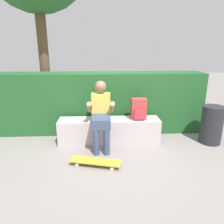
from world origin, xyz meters
TOP-DOWN VIEW (x-y plane):
  - ground_plane at (0.00, 0.00)m, footprint 24.00×24.00m
  - bench_main at (0.00, 0.36)m, footprint 1.94×0.41m
  - person_skater at (-0.15, 0.15)m, footprint 0.49×0.62m
  - skateboard_near_person at (-0.25, -0.53)m, footprint 0.82×0.39m
  - backpack_on_bench at (0.56, 0.35)m, footprint 0.28×0.23m
  - hedge_row at (-0.14, 0.97)m, footprint 4.31×0.58m
  - trash_bin at (1.96, 0.22)m, footprint 0.40×0.40m

SIDE VIEW (x-z plane):
  - ground_plane at x=0.00m, z-range 0.00..0.00m
  - skateboard_near_person at x=-0.25m, z-range 0.03..0.12m
  - bench_main at x=0.00m, z-range 0.00..0.47m
  - trash_bin at x=1.96m, z-range 0.00..0.73m
  - hedge_row at x=-0.14m, z-range 0.00..1.28m
  - backpack_on_bench at x=0.56m, z-range 0.46..0.86m
  - person_skater at x=-0.15m, z-range 0.05..1.27m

